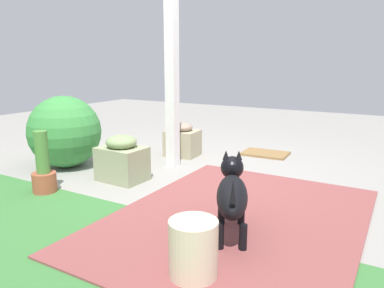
% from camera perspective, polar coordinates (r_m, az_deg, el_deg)
% --- Properties ---
extents(ground_plane, '(12.00, 12.00, 0.00)m').
position_cam_1_polar(ground_plane, '(4.00, -0.71, -4.85)').
color(ground_plane, gray).
extents(brick_path, '(1.80, 2.40, 0.02)m').
position_cam_1_polar(brick_path, '(2.95, 7.04, -11.33)').
color(brick_path, brown).
rests_on(brick_path, ground).
extents(porch_pillar, '(0.12, 0.12, 2.35)m').
position_cam_1_polar(porch_pillar, '(4.19, -3.14, 12.26)').
color(porch_pillar, white).
rests_on(porch_pillar, ground).
extents(stone_planter_nearest, '(0.42, 0.37, 0.43)m').
position_cam_1_polar(stone_planter_nearest, '(4.78, -1.48, 0.50)').
color(stone_planter_nearest, tan).
rests_on(stone_planter_nearest, ground).
extents(stone_planter_mid, '(0.49, 0.37, 0.47)m').
position_cam_1_polar(stone_planter_mid, '(3.85, -10.75, -2.38)').
color(stone_planter_mid, gray).
rests_on(stone_planter_mid, ground).
extents(round_shrub, '(0.83, 0.83, 0.83)m').
position_cam_1_polar(round_shrub, '(4.49, -19.07, 1.80)').
color(round_shrub, '#39873D').
rests_on(round_shrub, ground).
extents(terracotta_pot_tall, '(0.22, 0.22, 0.58)m').
position_cam_1_polar(terracotta_pot_tall, '(3.71, -21.95, -3.86)').
color(terracotta_pot_tall, '#A04E35').
rests_on(terracotta_pot_tall, ground).
extents(dog, '(0.47, 0.76, 0.54)m').
position_cam_1_polar(dog, '(2.61, 6.20, -7.44)').
color(dog, black).
rests_on(dog, ground).
extents(ceramic_urn, '(0.28, 0.28, 0.35)m').
position_cam_1_polar(ceramic_urn, '(2.15, 0.20, -16.00)').
color(ceramic_urn, beige).
rests_on(ceramic_urn, ground).
extents(doormat, '(0.59, 0.42, 0.03)m').
position_cam_1_polar(doormat, '(4.96, 11.24, -1.46)').
color(doormat, olive).
rests_on(doormat, ground).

